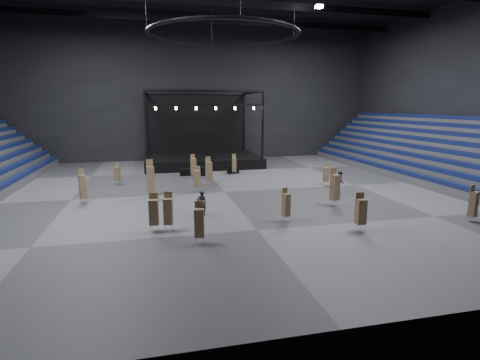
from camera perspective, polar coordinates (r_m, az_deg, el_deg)
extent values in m
plane|color=#555658|center=(32.66, -2.33, -1.81)|extent=(50.00, 50.00, 0.00)
cube|color=black|center=(52.61, -6.80, 12.95)|extent=(50.00, 0.20, 18.00)
cube|color=black|center=(11.94, 17.57, 18.54)|extent=(50.00, 0.20, 18.00)
cube|color=black|center=(43.97, 32.33, 11.67)|extent=(0.20, 42.00, 18.00)
cube|color=#4F4F52|center=(42.08, 27.64, 0.38)|extent=(7.20, 40.00, 0.75)
cube|color=#0E1A3E|center=(39.93, 24.13, 1.00)|extent=(0.59, 40.00, 0.40)
cube|color=#4F4F52|center=(42.31, 28.15, 0.91)|extent=(6.30, 40.00, 1.50)
cube|color=#0E1A3E|center=(40.37, 25.23, 2.09)|extent=(0.59, 40.00, 0.40)
cube|color=#4F4F52|center=(42.55, 28.65, 1.42)|extent=(5.40, 40.00, 2.25)
cube|color=#0E1A3E|center=(40.83, 26.32, 3.16)|extent=(0.59, 40.00, 0.40)
cube|color=#4F4F52|center=(42.80, 29.15, 1.93)|extent=(4.50, 40.00, 3.00)
cube|color=#0E1A3E|center=(41.32, 27.38, 4.20)|extent=(0.59, 40.00, 0.40)
cube|color=#4F4F52|center=(43.05, 29.64, 2.44)|extent=(3.60, 40.00, 3.75)
cube|color=#0E1A3E|center=(41.84, 28.41, 5.21)|extent=(0.59, 40.00, 0.40)
cube|color=#4F4F52|center=(43.31, 30.13, 2.94)|extent=(2.70, 40.00, 4.50)
cube|color=#0E1A3E|center=(42.39, 29.43, 6.20)|extent=(0.59, 40.00, 0.40)
cube|color=#4F4F52|center=(43.58, 30.61, 3.43)|extent=(1.80, 40.00, 5.25)
cube|color=#0E1A3E|center=(42.96, 30.42, 7.16)|extent=(0.59, 40.00, 0.40)
cube|color=#4F4F52|center=(43.85, 31.09, 3.92)|extent=(0.90, 40.00, 6.00)
cube|color=#0E1A3E|center=(43.55, 31.39, 8.09)|extent=(0.59, 40.00, 0.40)
cube|color=black|center=(47.61, -5.83, 3.02)|extent=(14.00, 10.00, 1.20)
cube|color=black|center=(51.94, -6.61, 8.79)|extent=(13.30, 0.30, 8.00)
cylinder|color=black|center=(42.23, -14.14, 7.83)|extent=(0.24, 0.24, 7.80)
cylinder|color=black|center=(51.42, -13.99, 8.39)|extent=(0.24, 0.24, 7.80)
cylinder|color=black|center=(44.03, 3.48, 8.28)|extent=(0.24, 0.24, 7.80)
cylinder|color=black|center=(52.90, 0.62, 8.79)|extent=(0.24, 0.24, 7.80)
cube|color=black|center=(42.60, -5.24, 13.40)|extent=(13.40, 0.25, 0.25)
cube|color=black|center=(51.72, -6.68, 12.99)|extent=(13.40, 0.25, 0.25)
cube|color=black|center=(42.57, -5.21, 11.38)|extent=(13.40, 0.20, 0.20)
cylinder|color=white|center=(42.16, -12.75, 10.61)|extent=(0.24, 0.24, 0.35)
cylinder|color=white|center=(42.24, -9.71, 10.73)|extent=(0.24, 0.24, 0.35)
cylinder|color=white|center=(42.43, -6.70, 10.81)|extent=(0.24, 0.24, 0.35)
cylinder|color=white|center=(42.74, -3.71, 10.87)|extent=(0.24, 0.24, 0.35)
cylinder|color=white|center=(43.15, -0.77, 10.89)|extent=(0.24, 0.24, 0.35)
cylinder|color=white|center=(43.67, 2.10, 10.89)|extent=(0.24, 0.24, 0.35)
torus|color=black|center=(32.30, -2.52, 21.27)|extent=(12.30, 12.30, 0.30)
cylinder|color=black|center=(34.41, 8.32, 24.80)|extent=(0.04, 0.04, 5.00)
cylinder|color=black|center=(38.58, -4.34, 23.38)|extent=(0.04, 0.04, 5.00)
cube|color=black|center=(39.93, -4.62, 25.46)|extent=(49.00, 0.35, 0.70)
cube|color=black|center=(47.65, -6.17, 23.10)|extent=(49.00, 0.35, 0.70)
cube|color=white|center=(39.76, 11.98, 24.44)|extent=(0.60, 0.60, 0.25)
cube|color=black|center=(40.53, -8.36, 1.18)|extent=(1.15, 0.66, 0.74)
cube|color=black|center=(40.38, -5.80, 1.31)|extent=(1.46, 1.04, 0.88)
cube|color=black|center=(41.44, -1.09, 1.58)|extent=(1.34, 0.87, 0.83)
cylinder|color=silver|center=(37.29, -18.43, -0.43)|extent=(0.03, 0.03, 0.39)
cylinder|color=silver|center=(37.65, -18.38, -0.32)|extent=(0.03, 0.03, 0.39)
cylinder|color=silver|center=(37.25, -17.86, -0.41)|extent=(0.03, 0.03, 0.39)
cylinder|color=silver|center=(37.62, -17.81, -0.29)|extent=(0.03, 0.03, 0.39)
cube|color=#8F794F|center=(37.29, -18.20, 0.94)|extent=(0.57, 0.57, 1.34)
cube|color=#8F794F|center=(37.38, -18.16, 1.93)|extent=(0.45, 0.17, 0.74)
cylinder|color=silver|center=(35.80, 12.79, -0.60)|extent=(0.03, 0.03, 0.40)
cylinder|color=silver|center=(36.13, 12.54, -0.48)|extent=(0.03, 0.03, 0.40)
cylinder|color=silver|center=(35.96, 13.33, -0.57)|extent=(0.03, 0.03, 0.40)
cylinder|color=silver|center=(36.29, 13.07, -0.45)|extent=(0.03, 0.03, 0.40)
cube|color=#8F794F|center=(35.88, 12.99, 0.84)|extent=(0.58, 0.58, 1.34)
cube|color=#8F794F|center=(35.97, 12.98, 1.87)|extent=(0.46, 0.17, 0.74)
cylinder|color=silver|center=(22.85, -13.44, -7.33)|extent=(0.03, 0.03, 0.44)
cylinder|color=silver|center=(23.25, -13.43, -7.00)|extent=(0.03, 0.03, 0.44)
cylinder|color=silver|center=(22.84, -12.37, -7.28)|extent=(0.03, 0.03, 0.44)
cylinder|color=silver|center=(23.24, -12.39, -6.96)|extent=(0.03, 0.03, 0.44)
cube|color=#8F794F|center=(22.76, -13.02, -4.79)|extent=(0.58, 0.58, 1.53)
cube|color=#8F794F|center=(22.79, -13.04, -2.91)|extent=(0.51, 0.12, 0.84)
cylinder|color=silver|center=(35.11, -5.02, -0.56)|extent=(0.03, 0.03, 0.43)
cylinder|color=silver|center=(35.50, -5.11, -0.43)|extent=(0.03, 0.03, 0.43)
cylinder|color=silver|center=(35.17, -4.36, -0.53)|extent=(0.03, 0.03, 0.43)
cylinder|color=silver|center=(35.56, -4.46, -0.40)|extent=(0.03, 0.03, 0.43)
cube|color=#8F794F|center=(35.12, -4.77, 1.33)|extent=(0.60, 0.60, 1.83)
cube|color=#8F794F|center=(35.18, -4.90, 2.77)|extent=(0.50, 0.15, 1.01)
cylinder|color=silver|center=(23.45, 17.61, -7.07)|extent=(0.03, 0.03, 0.45)
cylinder|color=silver|center=(23.79, 17.09, -6.77)|extent=(0.03, 0.03, 0.45)
cylinder|color=silver|center=(23.66, 18.50, -6.96)|extent=(0.03, 0.03, 0.45)
cylinder|color=silver|center=(24.00, 17.97, -6.67)|extent=(0.03, 0.03, 0.45)
cube|color=#8F794F|center=(23.45, 17.94, -4.59)|extent=(0.56, 0.56, 1.51)
cube|color=#8F794F|center=(23.46, 17.79, -2.79)|extent=(0.51, 0.09, 0.83)
cylinder|color=silver|center=(22.81, -11.28, -7.28)|extent=(0.03, 0.03, 0.43)
cylinder|color=silver|center=(23.20, -11.32, -6.97)|extent=(0.03, 0.03, 0.43)
cylinder|color=silver|center=(22.83, -10.26, -7.23)|extent=(0.03, 0.03, 0.43)
cylinder|color=silver|center=(23.21, -10.31, -6.92)|extent=(0.03, 0.03, 0.43)
cube|color=#8F794F|center=(22.72, -10.89, -4.71)|extent=(0.60, 0.60, 1.57)
cube|color=#8F794F|center=(22.73, -10.87, -2.78)|extent=(0.49, 0.16, 0.86)
cylinder|color=silver|center=(38.83, -7.32, 0.52)|extent=(0.03, 0.03, 0.41)
cylinder|color=silver|center=(39.21, -7.38, 0.62)|extent=(0.03, 0.03, 0.41)
cylinder|color=silver|center=(38.87, -6.75, 0.54)|extent=(0.03, 0.03, 0.41)
cylinder|color=silver|center=(39.25, -6.82, 0.65)|extent=(0.03, 0.03, 0.41)
cube|color=#8F794F|center=(38.86, -7.11, 2.08)|extent=(0.59, 0.59, 1.66)
cube|color=#8F794F|center=(38.93, -7.24, 3.26)|extent=(0.47, 0.17, 0.91)
cylinder|color=silver|center=(40.61, -1.07, 1.04)|extent=(0.03, 0.03, 0.35)
cylinder|color=silver|center=(40.93, -1.17, 1.12)|extent=(0.03, 0.03, 0.35)
cylinder|color=silver|center=(40.68, -0.61, 1.06)|extent=(0.03, 0.03, 0.35)
cylinder|color=silver|center=(41.00, -0.71, 1.14)|extent=(0.03, 0.03, 0.35)
cube|color=#8F794F|center=(40.65, -0.90, 2.39)|extent=(0.43, 0.43, 1.53)
cube|color=#8F794F|center=(40.71, -0.94, 3.42)|extent=(0.40, 0.06, 0.84)
cylinder|color=silver|center=(31.01, -23.09, -3.06)|extent=(0.03, 0.03, 0.39)
cylinder|color=silver|center=(31.36, -22.97, -2.90)|extent=(0.03, 0.03, 0.39)
cylinder|color=silver|center=(30.95, -22.42, -3.04)|extent=(0.03, 0.03, 0.39)
cylinder|color=silver|center=(31.30, -22.31, -2.88)|extent=(0.03, 0.03, 0.39)
cube|color=#8F794F|center=(30.92, -22.85, -0.98)|extent=(0.60, 0.60, 1.83)
cube|color=#8F794F|center=(30.95, -23.05, 0.65)|extent=(0.44, 0.22, 1.01)
cylinder|color=silver|center=(32.51, -6.84, -1.56)|extent=(0.03, 0.03, 0.42)
cylinder|color=silver|center=(32.90, -6.92, -1.40)|extent=(0.03, 0.03, 0.42)
cylinder|color=silver|center=(32.56, -6.14, -1.52)|extent=(0.03, 0.03, 0.42)
cylinder|color=silver|center=(32.95, -6.22, -1.37)|extent=(0.03, 0.03, 0.42)
cube|color=#8F794F|center=(32.53, -6.57, 0.17)|extent=(0.66, 0.66, 1.48)
cube|color=#8F794F|center=(32.61, -6.50, 1.44)|extent=(0.48, 0.24, 0.81)
cylinder|color=silver|center=(31.21, -13.74, -2.32)|extent=(0.03, 0.03, 0.45)
cylinder|color=silver|center=(31.63, -13.74, -2.14)|extent=(0.03, 0.03, 0.45)
cylinder|color=silver|center=(31.20, -12.95, -2.28)|extent=(0.03, 0.03, 0.45)
cylinder|color=silver|center=(31.63, -12.96, -2.10)|extent=(0.03, 0.03, 0.45)
cube|color=#8F794F|center=(31.15, -13.46, 0.10)|extent=(0.63, 0.63, 2.13)
cube|color=#8F794F|center=(31.19, -13.61, 2.01)|extent=(0.53, 0.16, 1.17)
cylinder|color=silver|center=(20.46, -6.66, -9.33)|extent=(0.03, 0.03, 0.42)
cylinder|color=silver|center=(20.84, -6.78, -8.95)|extent=(0.03, 0.03, 0.42)
cylinder|color=silver|center=(20.51, -5.53, -9.26)|extent=(0.03, 0.03, 0.42)
cylinder|color=silver|center=(20.88, -5.68, -8.89)|extent=(0.03, 0.03, 0.42)
cube|color=#8F794F|center=(20.35, -6.22, -6.50)|extent=(0.60, 0.60, 1.56)
cube|color=#8F794F|center=(20.34, -6.22, -4.36)|extent=(0.49, 0.16, 0.86)
cylinder|color=silver|center=(24.46, 6.76, -5.96)|extent=(0.03, 0.03, 0.35)
cylinder|color=silver|center=(24.75, 6.50, -5.74)|extent=(0.03, 0.03, 0.35)
cylinder|color=silver|center=(24.57, 7.50, -5.90)|extent=(0.03, 0.03, 0.35)
cylinder|color=silver|center=(24.86, 7.23, -5.68)|extent=(0.03, 0.03, 0.35)
cube|color=#8F794F|center=(24.41, 7.05, -3.77)|extent=(0.52, 0.52, 1.48)
cube|color=#8F794F|center=(24.37, 6.84, -2.11)|extent=(0.40, 0.17, 0.81)
cylinder|color=silver|center=(28.38, 31.81, -5.19)|extent=(0.03, 0.03, 0.35)
cylinder|color=silver|center=(28.61, 31.35, -5.02)|extent=(0.03, 0.03, 0.35)
cylinder|color=silver|center=(28.61, 32.28, -5.12)|extent=(0.03, 0.03, 0.35)
cylinder|color=silver|center=(28.83, 31.82, -4.95)|extent=(0.03, 0.03, 0.35)
cube|color=#8F794F|center=(28.37, 32.02, -3.13)|extent=(0.52, 0.52, 1.65)
cube|color=#8F794F|center=(28.29, 31.88, -1.54)|extent=(0.40, 0.17, 0.91)
cylinder|color=silver|center=(28.67, 13.97, -3.53)|extent=(0.03, 0.03, 0.45)
cylinder|color=silver|center=(29.04, 13.58, -3.32)|extent=(0.03, 0.03, 0.45)
cylinder|color=silver|center=(28.87, 14.73, -3.47)|extent=(0.03, 0.03, 0.45)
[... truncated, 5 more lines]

